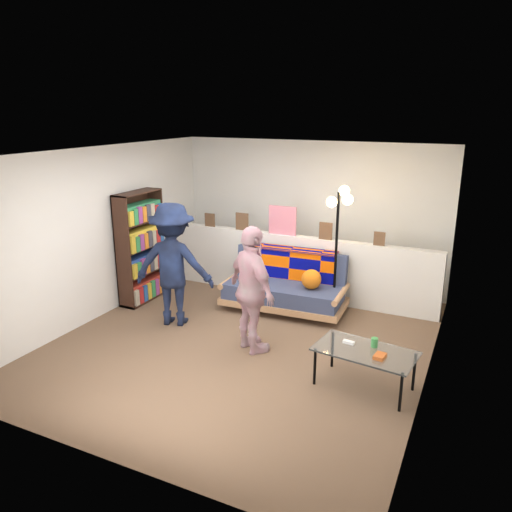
{
  "coord_description": "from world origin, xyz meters",
  "views": [
    {
      "loc": [
        2.65,
        -5.21,
        2.9
      ],
      "look_at": [
        0.0,
        0.4,
        1.05
      ],
      "focal_mm": 35.0,
      "sensor_mm": 36.0,
      "label": 1
    }
  ],
  "objects_px": {
    "person_right": "(252,290)",
    "person_left": "(173,265)",
    "coffee_table": "(366,353)",
    "futon_sofa": "(286,286)",
    "floor_lamp": "(339,225)",
    "bookshelf": "(141,251)"
  },
  "relations": [
    {
      "from": "futon_sofa",
      "to": "person_right",
      "type": "height_order",
      "value": "person_right"
    },
    {
      "from": "bookshelf",
      "to": "floor_lamp",
      "type": "height_order",
      "value": "floor_lamp"
    },
    {
      "from": "futon_sofa",
      "to": "floor_lamp",
      "type": "bearing_deg",
      "value": 11.44
    },
    {
      "from": "floor_lamp",
      "to": "person_left",
      "type": "xyz_separation_m",
      "value": [
        -1.93,
        -1.26,
        -0.48
      ]
    },
    {
      "from": "bookshelf",
      "to": "person_right",
      "type": "distance_m",
      "value": 2.42
    },
    {
      "from": "floor_lamp",
      "to": "futon_sofa",
      "type": "bearing_deg",
      "value": -168.56
    },
    {
      "from": "coffee_table",
      "to": "person_left",
      "type": "xyz_separation_m",
      "value": [
        -2.8,
        0.56,
        0.44
      ]
    },
    {
      "from": "person_left",
      "to": "person_right",
      "type": "xyz_separation_m",
      "value": [
        1.33,
        -0.3,
        -0.06
      ]
    },
    {
      "from": "bookshelf",
      "to": "coffee_table",
      "type": "bearing_deg",
      "value": -16.01
    },
    {
      "from": "coffee_table",
      "to": "person_right",
      "type": "bearing_deg",
      "value": 169.85
    },
    {
      "from": "bookshelf",
      "to": "person_right",
      "type": "xyz_separation_m",
      "value": [
        2.28,
        -0.81,
        -0.0
      ]
    },
    {
      "from": "bookshelf",
      "to": "person_right",
      "type": "relative_size",
      "value": 1.08
    },
    {
      "from": "coffee_table",
      "to": "floor_lamp",
      "type": "relative_size",
      "value": 0.59
    },
    {
      "from": "person_left",
      "to": "person_right",
      "type": "relative_size",
      "value": 1.07
    },
    {
      "from": "person_right",
      "to": "person_left",
      "type": "bearing_deg",
      "value": 22.4
    },
    {
      "from": "bookshelf",
      "to": "coffee_table",
      "type": "xyz_separation_m",
      "value": [
        3.75,
        -1.08,
        -0.39
      ]
    },
    {
      "from": "futon_sofa",
      "to": "floor_lamp",
      "type": "relative_size",
      "value": 0.98
    },
    {
      "from": "futon_sofa",
      "to": "person_right",
      "type": "xyz_separation_m",
      "value": [
        0.12,
        -1.41,
        0.43
      ]
    },
    {
      "from": "person_left",
      "to": "futon_sofa",
      "type": "bearing_deg",
      "value": -152.87
    },
    {
      "from": "futon_sofa",
      "to": "bookshelf",
      "type": "relative_size",
      "value": 1.08
    },
    {
      "from": "person_right",
      "to": "bookshelf",
      "type": "bearing_deg",
      "value": 15.33
    },
    {
      "from": "futon_sofa",
      "to": "person_right",
      "type": "distance_m",
      "value": 1.48
    }
  ]
}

